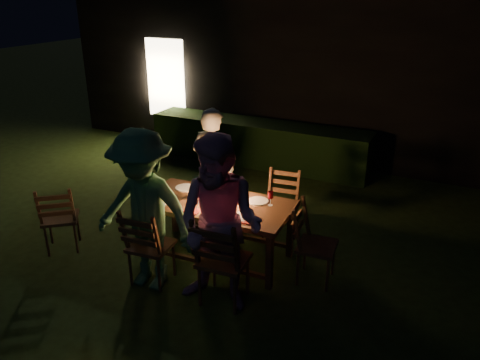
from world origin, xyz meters
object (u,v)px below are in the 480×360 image
at_px(chair_spare, 62,229).
at_px(person_opp_left, 144,211).
at_px(chair_near_left, 151,258).
at_px(chair_end, 314,257).
at_px(bottle_bucket_b, 223,151).
at_px(bottle_bucket_a, 215,152).
at_px(dining_table, 216,208).
at_px(side_table, 219,166).
at_px(lantern, 222,189).
at_px(person_opp_right, 220,225).
at_px(chair_far_right, 280,218).
at_px(person_house_side, 213,167).
at_px(chair_near_right, 223,275).
at_px(bottle_table, 197,188).
at_px(ice_bucket, 219,155).
at_px(chair_far_left, 212,205).

height_order(chair_spare, person_opp_left, person_opp_left).
relative_size(chair_near_left, chair_end, 1.03).
bearing_deg(chair_end, bottle_bucket_b, -131.81).
relative_size(chair_end, person_opp_left, 0.53).
bearing_deg(bottle_bucket_a, dining_table, -60.85).
xyz_separation_m(person_opp_left, side_table, (-0.31, 2.28, -0.33)).
bearing_deg(person_opp_left, chair_spare, 171.92).
bearing_deg(dining_table, lantern, 45.00).
height_order(person_opp_right, side_table, person_opp_right).
bearing_deg(chair_spare, chair_far_right, -6.96).
bearing_deg(dining_table, chair_near_left, -120.22).
relative_size(dining_table, bottle_bucket_a, 5.73).
height_order(lantern, side_table, lantern).
bearing_deg(person_house_side, person_opp_left, 90.00).
bearing_deg(bottle_bucket_a, chair_far_right, -25.20).
distance_m(chair_end, bottle_bucket_b, 2.45).
xyz_separation_m(chair_near_left, person_opp_left, (0.00, -0.05, 0.61)).
distance_m(chair_end, person_opp_left, 1.97).
relative_size(chair_spare, person_opp_left, 0.52).
bearing_deg(chair_end, chair_near_right, -47.99).
xyz_separation_m(person_opp_right, bottle_table, (-0.73, 0.79, -0.05)).
height_order(chair_near_right, lantern, lantern).
distance_m(person_opp_right, lantern, 0.96).
relative_size(chair_far_right, person_opp_right, 0.50).
xyz_separation_m(person_house_side, side_table, (-0.25, 0.64, -0.25)).
relative_size(chair_near_left, ice_bucket, 3.33).
bearing_deg(dining_table, chair_far_left, 120.48).
distance_m(chair_near_left, bottle_table, 0.99).
relative_size(chair_near_left, chair_far_left, 1.07).
bearing_deg(person_house_side, bottle_bucket_b, -75.67).
distance_m(person_opp_right, bottle_table, 1.08).
xyz_separation_m(person_opp_left, bottle_table, (0.17, 0.83, -0.02)).
bearing_deg(chair_far_right, chair_spare, 25.31).
xyz_separation_m(chair_far_left, person_opp_left, (0.06, -1.59, 0.63)).
height_order(person_house_side, person_opp_right, person_opp_right).
relative_size(chair_end, side_table, 1.46).
bearing_deg(bottle_table, side_table, 108.38).
height_order(chair_near_right, person_opp_right, person_opp_right).
bearing_deg(bottle_bucket_a, chair_end, -34.00).
distance_m(person_opp_right, side_table, 2.57).
bearing_deg(person_house_side, chair_end, 153.96).
distance_m(dining_table, ice_bucket, 1.62).
bearing_deg(chair_near_right, bottle_bucket_a, 116.01).
xyz_separation_m(chair_near_right, bottle_bucket_b, (-1.16, 2.24, 0.50)).
distance_m(chair_far_left, bottle_bucket_a, 0.90).
relative_size(chair_spare, person_opp_right, 0.51).
bearing_deg(person_opp_right, chair_end, 46.40).
relative_size(chair_near_right, chair_spare, 1.15).
bearing_deg(bottle_table, person_house_side, 105.87).
xyz_separation_m(dining_table, bottle_table, (-0.25, -0.01, 0.21)).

